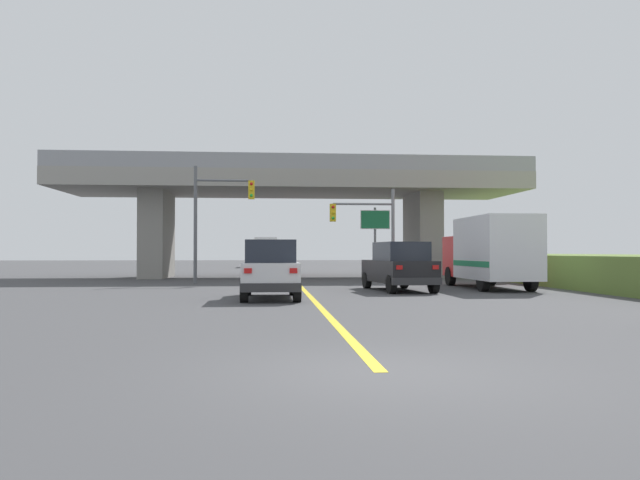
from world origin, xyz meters
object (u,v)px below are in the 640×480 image
at_px(box_truck, 490,251).
at_px(suv_crossing, 399,266).
at_px(highway_sign, 375,226).
at_px(traffic_signal_nearside, 370,224).
at_px(semi_truck_distant, 266,252).
at_px(sedan_oncoming, 275,260).
at_px(suv_lead, 271,269).
at_px(traffic_signal_farside, 215,209).

bearing_deg(box_truck, suv_crossing, -165.07).
relative_size(suv_crossing, highway_sign, 1.17).
relative_size(traffic_signal_nearside, semi_truck_distant, 0.75).
height_order(suv_crossing, highway_sign, highway_sign).
height_order(sedan_oncoming, traffic_signal_nearside, traffic_signal_nearside).
bearing_deg(traffic_signal_nearside, suv_crossing, -90.76).
bearing_deg(semi_truck_distant, suv_lead, -89.57).
bearing_deg(traffic_signal_farside, suv_lead, -75.52).
height_order(suv_lead, suv_crossing, same).
bearing_deg(suv_lead, semi_truck_distant, 90.43).
xyz_separation_m(suv_crossing, semi_truck_distant, (-5.67, 41.52, 0.61)).
bearing_deg(suv_crossing, suv_lead, -149.52).
xyz_separation_m(suv_lead, box_truck, (9.64, 5.07, 0.62)).
height_order(traffic_signal_nearside, highway_sign, traffic_signal_nearside).
bearing_deg(highway_sign, box_truck, -72.33).
distance_m(sedan_oncoming, semi_truck_distant, 23.32).
bearing_deg(box_truck, highway_sign, 107.67).
xyz_separation_m(suv_crossing, sedan_oncoming, (-4.96, 18.22, -0.00)).
distance_m(suv_crossing, box_truck, 4.50).
bearing_deg(suv_crossing, sedan_oncoming, 99.41).
distance_m(box_truck, traffic_signal_nearside, 8.19).
bearing_deg(suv_crossing, traffic_signal_farside, 133.14).
xyz_separation_m(suv_crossing, traffic_signal_farside, (-8.18, 7.11, 2.81)).
bearing_deg(highway_sign, suv_crossing, -94.92).
xyz_separation_m(sedan_oncoming, traffic_signal_nearside, (5.07, -10.20, 2.14)).
height_order(suv_crossing, sedan_oncoming, same).
bearing_deg(box_truck, suv_lead, -152.28).
bearing_deg(traffic_signal_farside, suv_crossing, -41.02).
height_order(box_truck, traffic_signal_nearside, traffic_signal_nearside).
relative_size(traffic_signal_nearside, traffic_signal_farside, 0.83).
bearing_deg(highway_sign, semi_truck_distant, 102.54).
bearing_deg(semi_truck_distant, highway_sign, -77.46).
bearing_deg(traffic_signal_farside, traffic_signal_nearside, 6.21).
height_order(suv_crossing, traffic_signal_farside, traffic_signal_farside).
bearing_deg(sedan_oncoming, traffic_signal_farside, -106.14).
height_order(traffic_signal_farside, semi_truck_distant, traffic_signal_farside).
distance_m(suv_lead, semi_truck_distant, 45.44).
height_order(highway_sign, semi_truck_distant, highway_sign).
bearing_deg(traffic_signal_farside, semi_truck_distant, 85.83).
height_order(traffic_signal_nearside, semi_truck_distant, traffic_signal_nearside).
relative_size(traffic_signal_nearside, highway_sign, 1.18).
relative_size(suv_lead, suv_crossing, 0.90).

